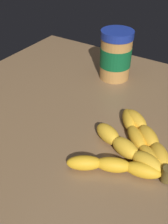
# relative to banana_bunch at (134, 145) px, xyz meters

# --- Properties ---
(ground_plane) EXTENTS (0.88, 0.76, 0.04)m
(ground_plane) POSITION_rel_banana_bunch_xyz_m (0.10, -0.04, -0.04)
(ground_plane) COLOR brown
(banana_bunch) EXTENTS (0.18, 0.23, 0.03)m
(banana_bunch) POSITION_rel_banana_bunch_xyz_m (0.00, 0.00, 0.00)
(banana_bunch) COLOR gold
(banana_bunch) RESTS_ON ground_plane
(peanut_butter_jar) EXTENTS (0.09, 0.09, 0.14)m
(peanut_butter_jar) POSITION_rel_banana_bunch_xyz_m (0.17, -0.25, 0.05)
(peanut_butter_jar) COLOR #BF8442
(peanut_butter_jar) RESTS_ON ground_plane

